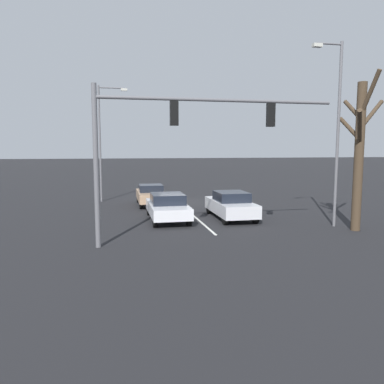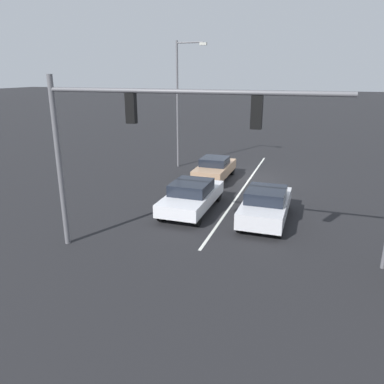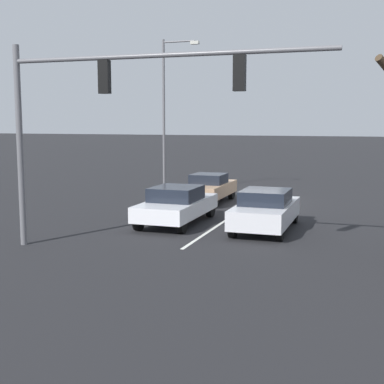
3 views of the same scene
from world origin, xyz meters
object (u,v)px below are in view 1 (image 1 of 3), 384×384
Objects in this scene: car_silver_leftlane_front at (231,205)px; street_lamp_left_shoulder at (336,124)px; car_white_midlane_front at (167,206)px; traffic_signal_gantry at (172,130)px; bare_tree_near at (359,148)px; car_tan_midlane_second at (151,195)px; street_lamp_right_shoulder at (103,135)px.

street_lamp_left_shoulder reaches higher than car_silver_leftlane_front.
car_silver_leftlane_front is at bearing 177.65° from car_white_midlane_front.
bare_tree_near reaches higher than traffic_signal_gantry.
bare_tree_near reaches higher than car_white_midlane_front.
car_silver_leftlane_front reaches higher than car_tan_midlane_second.
car_silver_leftlane_front is 7.23m from traffic_signal_gantry.
bare_tree_near is at bearing 131.85° from car_tan_midlane_second.
street_lamp_right_shoulder is 0.93× the size of street_lamp_left_shoulder.
street_lamp_right_shoulder is (3.50, -8.02, 3.99)m from car_white_midlane_front.
car_white_midlane_front is at bearing -95.18° from traffic_signal_gantry.
car_white_midlane_front is 1.05× the size of car_silver_leftlane_front.
car_silver_leftlane_front is at bearing -35.61° from street_lamp_left_shoulder.
traffic_signal_gantry is (0.06, 10.40, 3.79)m from car_tan_midlane_second.
traffic_signal_gantry reaches higher than car_white_midlane_front.
street_lamp_left_shoulder is (-11.21, 11.19, 0.23)m from street_lamp_right_shoulder.
car_silver_leftlane_front is 7.02m from bare_tree_near.
street_lamp_left_shoulder is 1.65m from bare_tree_near.
street_lamp_left_shoulder is 1.23× the size of bare_tree_near.
bare_tree_near is at bearing 134.01° from street_lamp_right_shoulder.
car_tan_midlane_second is at bearing -46.96° from street_lamp_left_shoulder.
traffic_signal_gantry is at bearing 84.82° from car_white_midlane_front.
car_tan_midlane_second is at bearing -90.34° from traffic_signal_gantry.
car_white_midlane_front is 1.12× the size of car_tan_midlane_second.
car_tan_midlane_second is 0.47× the size of street_lamp_left_shoulder.
traffic_signal_gantry is 1.18× the size of street_lamp_right_shoulder.
car_white_midlane_front is 9.62m from street_lamp_right_shoulder.
bare_tree_near reaches higher than car_tan_midlane_second.
car_white_midlane_front is 9.34m from street_lamp_left_shoulder.
bare_tree_near is at bearing 139.88° from car_silver_leftlane_front.
street_lamp_left_shoulder is at bearing -60.04° from bare_tree_near.
car_tan_midlane_second is 11.07m from traffic_signal_gantry.
traffic_signal_gantry is 1.11× the size of street_lamp_left_shoulder.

